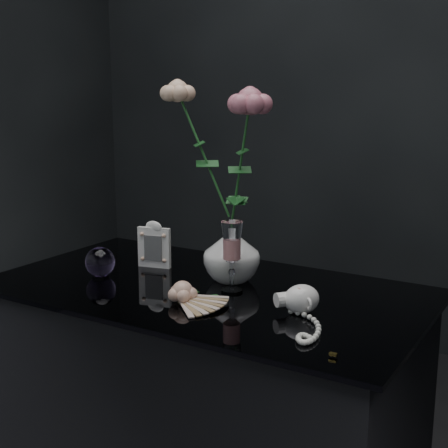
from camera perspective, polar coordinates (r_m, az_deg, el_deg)
The scene contains 9 objects.
table at distance 1.67m, azimuth -1.65°, elevation -18.29°, with size 1.05×0.58×0.76m.
vase at distance 1.54m, azimuth 0.70°, elevation -2.61°, with size 0.14×0.14×0.15m, color silver.
wine_glass at distance 1.46m, azimuth 0.72°, elevation -3.03°, with size 0.05×0.05×0.17m, color white, non-canonical shape.
picture_frame at distance 1.67m, azimuth -6.40°, elevation -1.85°, with size 0.09×0.07×0.13m, color white, non-canonical shape.
paperweight at distance 1.62m, azimuth -11.26°, elevation -3.42°, with size 0.08×0.08×0.08m, color #9E79C4, non-canonical shape.
paper_fan at distance 1.41m, azimuth -4.00°, elevation -6.72°, with size 0.22×0.17×0.02m, color beige, non-canonical shape.
loose_rose at distance 1.40m, azimuth -3.82°, elevation -6.20°, with size 0.11×0.15×0.05m, color #DDA98F, non-canonical shape.
pearl_jar at distance 1.35m, azimuth 7.11°, elevation -6.71°, with size 0.22×0.23×0.07m, color white, non-canonical shape.
roses at distance 1.51m, azimuth -0.46°, elevation 7.35°, with size 0.27×0.11×0.39m.
Camera 1 is at (0.78, -1.16, 1.23)m, focal length 50.00 mm.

